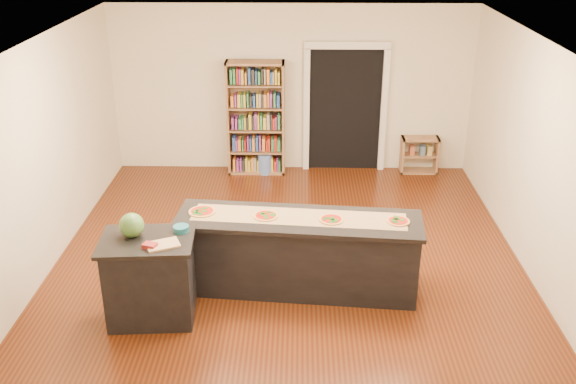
{
  "coord_description": "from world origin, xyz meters",
  "views": [
    {
      "loc": [
        0.14,
        -6.97,
        4.22
      ],
      "look_at": [
        0.0,
        0.2,
        1.0
      ],
      "focal_mm": 40.0,
      "sensor_mm": 36.0,
      "label": 1
    }
  ],
  "objects_px": {
    "waste_bin": "(265,164)",
    "watermelon": "(132,225)",
    "bookshelf": "(256,118)",
    "low_shelf": "(419,155)",
    "side_counter": "(150,279)",
    "kitchen_island": "(298,253)"
  },
  "relations": [
    {
      "from": "bookshelf",
      "to": "low_shelf",
      "type": "xyz_separation_m",
      "value": [
        2.78,
        0.04,
        -0.64
      ]
    },
    {
      "from": "kitchen_island",
      "to": "waste_bin",
      "type": "bearing_deg",
      "value": 104.38
    },
    {
      "from": "waste_bin",
      "to": "watermelon",
      "type": "height_order",
      "value": "watermelon"
    },
    {
      "from": "bookshelf",
      "to": "watermelon",
      "type": "height_order",
      "value": "bookshelf"
    },
    {
      "from": "bookshelf",
      "to": "watermelon",
      "type": "relative_size",
      "value": 7.26
    },
    {
      "from": "bookshelf",
      "to": "low_shelf",
      "type": "distance_m",
      "value": 2.85
    },
    {
      "from": "low_shelf",
      "to": "waste_bin",
      "type": "bearing_deg",
      "value": -177.68
    },
    {
      "from": "kitchen_island",
      "to": "bookshelf",
      "type": "relative_size",
      "value": 1.48
    },
    {
      "from": "kitchen_island",
      "to": "waste_bin",
      "type": "xyz_separation_m",
      "value": [
        -0.58,
        3.6,
        -0.3
      ]
    },
    {
      "from": "bookshelf",
      "to": "kitchen_island",
      "type": "bearing_deg",
      "value": -78.82
    },
    {
      "from": "low_shelf",
      "to": "kitchen_island",
      "type": "bearing_deg",
      "value": -119.02
    },
    {
      "from": "watermelon",
      "to": "bookshelf",
      "type": "bearing_deg",
      "value": 76.1
    },
    {
      "from": "side_counter",
      "to": "bookshelf",
      "type": "height_order",
      "value": "bookshelf"
    },
    {
      "from": "waste_bin",
      "to": "watermelon",
      "type": "bearing_deg",
      "value": -105.96
    },
    {
      "from": "side_counter",
      "to": "waste_bin",
      "type": "distance_m",
      "value": 4.36
    },
    {
      "from": "watermelon",
      "to": "side_counter",
      "type": "bearing_deg",
      "value": -22.92
    },
    {
      "from": "kitchen_island",
      "to": "low_shelf",
      "type": "relative_size",
      "value": 4.51
    },
    {
      "from": "waste_bin",
      "to": "kitchen_island",
      "type": "bearing_deg",
      "value": -80.8
    },
    {
      "from": "kitchen_island",
      "to": "side_counter",
      "type": "xyz_separation_m",
      "value": [
        -1.61,
        -0.63,
        0.02
      ]
    },
    {
      "from": "side_counter",
      "to": "waste_bin",
      "type": "relative_size",
      "value": 2.84
    },
    {
      "from": "low_shelf",
      "to": "waste_bin",
      "type": "height_order",
      "value": "low_shelf"
    },
    {
      "from": "bookshelf",
      "to": "waste_bin",
      "type": "distance_m",
      "value": 0.8
    }
  ]
}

